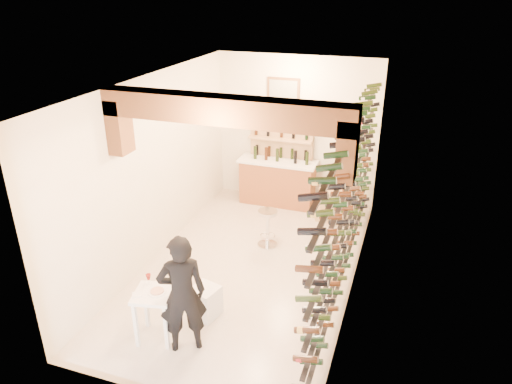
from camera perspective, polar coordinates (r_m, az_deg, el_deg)
ground at (r=8.34m, az=-0.67°, el=-8.99°), size 6.00×6.00×0.00m
room_shell at (r=7.13m, az=-1.46°, el=5.25°), size 3.52×6.02×3.21m
wine_rack at (r=7.28m, az=10.70°, el=-0.71°), size 0.32×5.70×2.56m
back_counter at (r=10.41m, az=2.60°, el=1.35°), size 1.70×0.62×1.29m
back_shelving at (r=10.40m, az=3.04°, el=5.07°), size 1.40×0.31×2.73m
tasting_table at (r=6.68m, az=-12.17°, el=-12.68°), size 0.61×0.61×0.91m
white_stool at (r=7.19m, az=-6.14°, el=-12.98°), size 0.46×0.46×0.47m
person at (r=6.31m, az=-8.91°, el=-12.09°), size 0.75×0.68×1.71m
chrome_barstool at (r=8.76m, az=1.41°, el=-4.07°), size 0.37×0.37×0.73m
crate_lower at (r=9.91m, az=9.08°, el=-2.49°), size 0.62×0.48×0.34m
crate_upper at (r=9.77m, az=9.21°, el=-0.77°), size 0.62×0.51×0.31m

